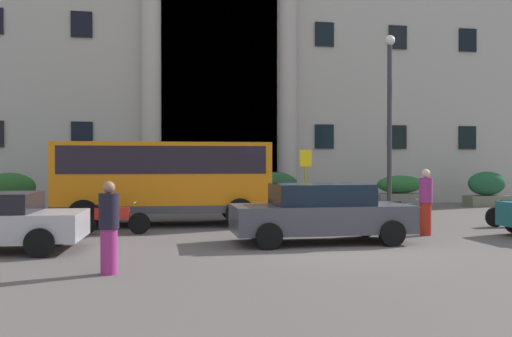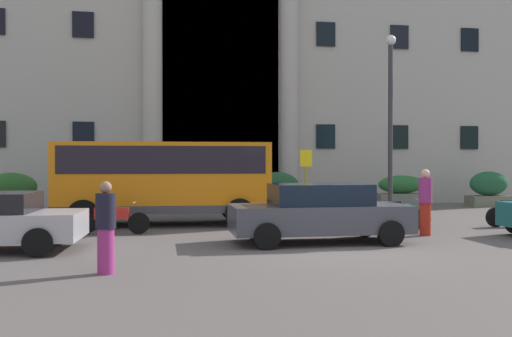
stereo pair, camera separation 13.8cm
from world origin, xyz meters
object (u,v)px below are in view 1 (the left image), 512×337
at_px(motorcycle_far_end, 397,213).
at_px(motorcycle_near_kerb, 111,218).
at_px(hedge_planter_entrance_left, 400,192).
at_px(hedge_planter_far_west, 275,191).
at_px(hedge_planter_east, 487,189).
at_px(lamppost_plaza_centre, 390,109).
at_px(white_taxi_kerbside, 321,213).
at_px(bus_stop_sign, 306,175).
at_px(orange_minibus, 164,176).
at_px(pedestrian_woman_dark_dress, 426,202).
at_px(pedestrian_man_red_shirt, 109,227).
at_px(hedge_planter_west, 9,194).
at_px(hedge_planter_far_east, 108,194).

height_order(motorcycle_far_end, motorcycle_near_kerb, same).
relative_size(hedge_planter_entrance_left, hedge_planter_far_west, 1.08).
xyz_separation_m(hedge_planter_east, lamppost_plaza_centre, (-5.78, -2.57, 3.31)).
bearing_deg(white_taxi_kerbside, lamppost_plaza_centre, 55.62).
relative_size(bus_stop_sign, hedge_planter_far_west, 1.21).
bearing_deg(orange_minibus, hedge_planter_entrance_left, 27.39).
relative_size(pedestrian_woman_dark_dress, lamppost_plaza_centre, 0.26).
relative_size(pedestrian_man_red_shirt, lamppost_plaza_centre, 0.24).
distance_m(bus_stop_sign, hedge_planter_entrance_left, 5.96).
xyz_separation_m(motorcycle_far_end, lamppost_plaza_centre, (1.81, 4.74, 3.62)).
bearing_deg(motorcycle_far_end, hedge_planter_west, 167.05).
relative_size(bus_stop_sign, motorcycle_far_end, 1.31).
relative_size(hedge_planter_east, motorcycle_near_kerb, 0.92).
xyz_separation_m(hedge_planter_east, motorcycle_far_end, (-7.58, -7.30, -0.31)).
bearing_deg(motorcycle_near_kerb, motorcycle_far_end, 5.44).
distance_m(pedestrian_woman_dark_dress, lamppost_plaza_centre, 7.27).
relative_size(hedge_planter_west, pedestrian_man_red_shirt, 1.23).
bearing_deg(hedge_planter_far_east, hedge_planter_entrance_left, -0.72).
xyz_separation_m(hedge_planter_entrance_left, hedge_planter_far_west, (-5.39, 0.59, 0.07)).
distance_m(orange_minibus, motorcycle_far_end, 7.30).
height_order(motorcycle_far_end, pedestrian_woman_dark_dress, pedestrian_woman_dark_dress).
bearing_deg(pedestrian_man_red_shirt, hedge_planter_east, 98.37).
height_order(bus_stop_sign, white_taxi_kerbside, bus_stop_sign).
bearing_deg(hedge_planter_far_east, hedge_planter_east, 0.77).
bearing_deg(orange_minibus, hedge_planter_far_west, 50.69).
distance_m(hedge_planter_east, motorcycle_far_end, 10.53).
bearing_deg(hedge_planter_entrance_left, lamppost_plaza_centre, -123.34).
bearing_deg(motorcycle_near_kerb, white_taxi_kerbside, -19.76).
height_order(hedge_planter_entrance_left, white_taxi_kerbside, white_taxi_kerbside).
height_order(hedge_planter_east, white_taxi_kerbside, hedge_planter_east).
bearing_deg(pedestrian_woman_dark_dress, hedge_planter_entrance_left, 94.20).
bearing_deg(orange_minibus, hedge_planter_far_east, 116.19).
distance_m(bus_stop_sign, lamppost_plaza_centre, 4.50).
xyz_separation_m(orange_minibus, hedge_planter_entrance_left, (10.11, 4.72, -0.88)).
distance_m(pedestrian_man_red_shirt, lamppost_plaza_centre, 14.56).
distance_m(bus_stop_sign, motorcycle_far_end, 4.38).
bearing_deg(hedge_planter_far_east, hedge_planter_far_west, 3.62).
relative_size(orange_minibus, hedge_planter_west, 3.27).
height_order(hedge_planter_far_east, white_taxi_kerbside, hedge_planter_far_east).
bearing_deg(lamppost_plaza_centre, hedge_planter_west, 171.03).
distance_m(hedge_planter_far_east, pedestrian_woman_dark_dress, 12.61).
relative_size(hedge_planter_entrance_left, lamppost_plaza_centre, 0.31).
distance_m(hedge_planter_far_east, hedge_planter_west, 3.67).
height_order(white_taxi_kerbside, pedestrian_woman_dark_dress, pedestrian_woman_dark_dress).
bearing_deg(hedge_planter_east, hedge_planter_entrance_left, -175.06).
height_order(hedge_planter_west, lamppost_plaza_centre, lamppost_plaza_centre).
bearing_deg(pedestrian_man_red_shirt, hedge_planter_west, 169.32).
xyz_separation_m(bus_stop_sign, pedestrian_woman_dark_dress, (1.92, -5.45, -0.60)).
height_order(hedge_planter_far_east, motorcycle_near_kerb, hedge_planter_far_east).
bearing_deg(white_taxi_kerbside, hedge_planter_west, 135.22).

